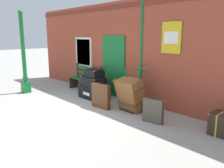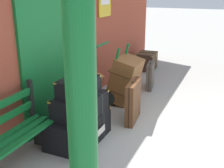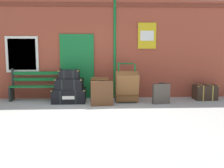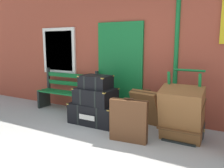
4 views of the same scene
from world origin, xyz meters
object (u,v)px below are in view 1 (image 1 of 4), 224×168
object	(u,v)px
lamp_post	(24,62)
platform_bench	(86,79)
steamer_trunk_top	(94,73)
porters_trolley	(135,100)
steamer_trunk_middle	(94,82)
suitcase_cream	(153,111)
suitcase_caramel	(101,96)
suitcase_slate	(122,91)
steamer_trunk_base	(94,92)
large_brown_trunk	(130,94)

from	to	relation	value
lamp_post	platform_bench	size ratio (longest dim) A/B	1.86
steamer_trunk_top	porters_trolley	size ratio (longest dim) A/B	0.52
steamer_trunk_middle	suitcase_cream	xyz separation A→B (m)	(2.75, -0.29, -0.28)
suitcase_cream	suitcase_caramel	distance (m)	1.78
steamer_trunk_middle	steamer_trunk_top	distance (m)	0.29
suitcase_caramel	suitcase_slate	bearing A→B (deg)	91.61
steamer_trunk_base	suitcase_slate	xyz separation A→B (m)	(0.97, 0.36, 0.16)
suitcase_cream	suitcase_caramel	bearing A→B (deg)	-173.43
lamp_post	suitcase_slate	distance (m)	3.83
steamer_trunk_middle	suitcase_caramel	bearing A→B (deg)	-26.72
steamer_trunk_middle	suitcase_caramel	size ratio (longest dim) A/B	1.10
steamer_trunk_base	steamer_trunk_middle	world-z (taller)	steamer_trunk_middle
platform_bench	suitcase_caramel	bearing A→B (deg)	-24.58
steamer_trunk_base	suitcase_slate	bearing A→B (deg)	20.32
large_brown_trunk	suitcase_cream	world-z (taller)	large_brown_trunk
lamp_post	suitcase_caramel	xyz separation A→B (m)	(3.33, 0.90, -0.77)
suitcase_slate	porters_trolley	bearing A→B (deg)	-17.96
suitcase_slate	suitcase_caramel	size ratio (longest dim) A/B	0.97
porters_trolley	large_brown_trunk	world-z (taller)	porters_trolley
large_brown_trunk	suitcase_cream	size ratio (longest dim) A/B	1.49
steamer_trunk_base	suitcase_cream	bearing A→B (deg)	-6.58
steamer_trunk_base	steamer_trunk_top	xyz separation A→B (m)	(0.02, -0.02, 0.66)
steamer_trunk_base	lamp_post	bearing A→B (deg)	-148.68
suitcase_caramel	lamp_post	bearing A→B (deg)	-164.93
steamer_trunk_base	large_brown_trunk	xyz separation A→B (m)	(1.76, -0.07, 0.27)
steamer_trunk_middle	suitcase_cream	distance (m)	2.77
porters_trolley	large_brown_trunk	bearing A→B (deg)	-90.00
lamp_post	platform_bench	xyz separation A→B (m)	(1.25, 1.85, -0.69)
steamer_trunk_base	steamer_trunk_top	distance (m)	0.66
steamer_trunk_middle	large_brown_trunk	size ratio (longest dim) A/B	0.87
steamer_trunk_base	steamer_trunk_middle	size ratio (longest dim) A/B	1.21
steamer_trunk_top	suitcase_caramel	bearing A→B (deg)	-27.47
steamer_trunk_base	steamer_trunk_top	size ratio (longest dim) A/B	1.65
steamer_trunk_base	large_brown_trunk	distance (m)	1.79
lamp_post	steamer_trunk_top	size ratio (longest dim) A/B	4.88
steamer_trunk_top	suitcase_slate	world-z (taller)	steamer_trunk_top
lamp_post	steamer_trunk_middle	world-z (taller)	lamp_post
platform_bench	suitcase_caramel	distance (m)	2.30
steamer_trunk_top	suitcase_cream	bearing A→B (deg)	-6.29
platform_bench	porters_trolley	bearing A→B (deg)	-6.52
platform_bench	steamer_trunk_top	size ratio (longest dim) A/B	2.62
steamer_trunk_base	suitcase_caramel	bearing A→B (deg)	-27.69
platform_bench	steamer_trunk_base	world-z (taller)	platform_bench
platform_bench	steamer_trunk_middle	world-z (taller)	platform_bench
porters_trolley	lamp_post	bearing A→B (deg)	-159.59
platform_bench	suitcase_cream	bearing A→B (deg)	-11.00
porters_trolley	steamer_trunk_top	bearing A→B (deg)	-176.02
steamer_trunk_middle	suitcase_slate	world-z (taller)	steamer_trunk_middle
platform_bench	suitcase_caramel	xyz separation A→B (m)	(2.09, -0.95, -0.08)
steamer_trunk_base	steamer_trunk_middle	xyz separation A→B (m)	(0.02, -0.03, 0.37)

